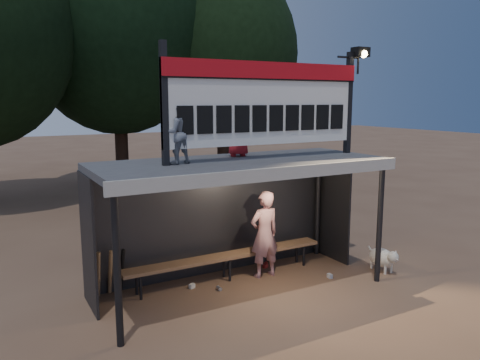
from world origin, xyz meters
name	(u,v)px	position (x,y,z in m)	size (l,w,h in m)	color
ground	(241,289)	(0.00, 0.00, 0.00)	(80.00, 80.00, 0.00)	brown
player	(264,234)	(0.69, 0.33, 0.83)	(0.61, 0.40, 1.66)	silver
child_a	(175,133)	(-1.16, 0.06, 2.82)	(0.48, 0.38, 0.99)	slate
child_b	(238,129)	(0.23, 0.52, 2.81)	(0.48, 0.31, 0.98)	#A81920
dugout_shelter	(234,185)	(0.00, 0.24, 1.85)	(5.10, 2.08, 2.32)	#3F3F42
scoreboard_assembly	(270,100)	(0.56, -0.01, 3.32)	(4.10, 0.27, 1.99)	black
bench	(227,257)	(0.00, 0.55, 0.43)	(4.00, 0.35, 0.48)	#896141
tree_mid	(116,24)	(1.00, 11.50, 6.17)	(7.22, 7.22, 10.36)	black
tree_right	(223,53)	(5.00, 10.50, 5.19)	(6.08, 6.08, 8.72)	black
dog	(383,258)	(2.87, -0.59, 0.28)	(0.36, 0.81, 0.49)	silver
bats	(110,272)	(-2.10, 0.82, 0.43)	(0.47, 0.33, 0.84)	#936A45
litter	(256,275)	(0.52, 0.35, 0.04)	(2.58, 1.30, 0.08)	#AB231D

